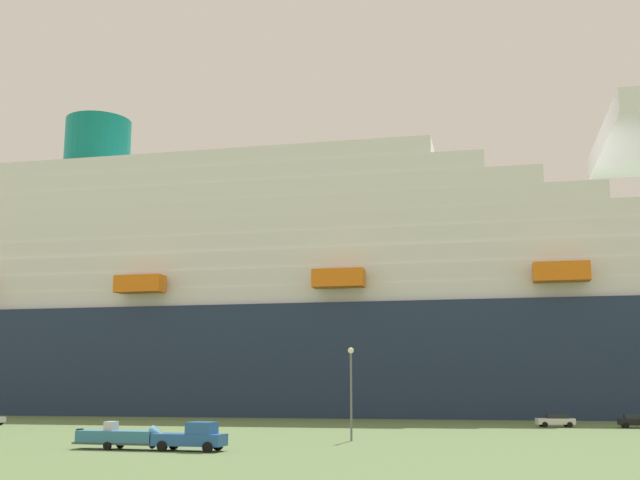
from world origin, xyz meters
The scene contains 7 objects.
ground_plane centered at (0.00, 30.00, 0.00)m, with size 600.00×600.00×0.00m, color #567042.
cruise_ship centered at (-7.04, 58.54, 18.18)m, with size 281.90×52.28×62.94m.
pickup_truck centered at (6.00, -20.61, 1.04)m, with size 5.80×2.82×2.20m.
small_boat_on_trailer centered at (0.35, -19.92, 0.96)m, with size 9.00×2.80×2.15m.
street_lamp centered at (16.90, -7.65, 5.45)m, with size 0.56×0.56×8.43m.
parked_car_white_van centered at (38.75, 19.48, 0.83)m, with size 4.62×2.40×1.58m.
parked_car_black_coupe centered at (47.96, 18.82, 0.83)m, with size 4.42×2.33×1.58m.
Camera 1 is at (24.86, -80.65, 5.01)m, focal length 44.08 mm.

